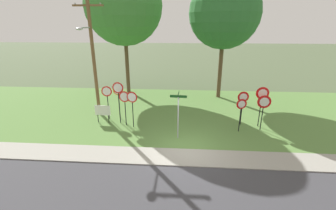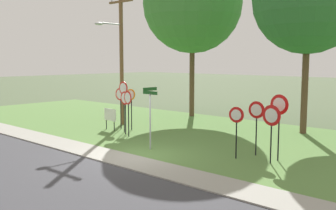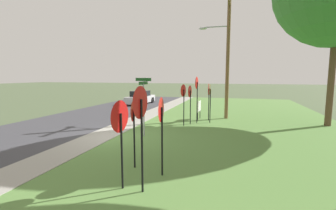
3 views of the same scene
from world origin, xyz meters
name	(u,v)px [view 2 (image 2 of 3)]	position (x,y,z in m)	size (l,w,h in m)	color
ground_plane	(137,157)	(0.00, 0.00, 0.00)	(160.00, 160.00, 0.00)	#4C5B3D
road_asphalt	(34,183)	(0.00, -4.80, 0.01)	(44.00, 6.40, 0.01)	#3D3D42
sidewalk_strip	(123,160)	(0.00, -0.80, 0.03)	(44.00, 1.60, 0.06)	#99968C
grass_median	(218,136)	(0.00, 6.00, 0.02)	(44.00, 12.00, 0.04)	#567F3D
stop_sign_near_left	(124,95)	(-4.48, 3.22, 2.15)	(0.75, 0.11, 2.89)	black
stop_sign_near_right	(131,101)	(-4.74, 4.01, 1.76)	(0.64, 0.12, 2.41)	black
stop_sign_far_left	(128,104)	(-3.43, 2.60, 1.82)	(0.71, 0.16, 2.45)	black
stop_sign_far_center	(125,103)	(-4.00, 2.88, 1.76)	(0.72, 0.12, 2.37)	black
stop_sign_far_right	(120,99)	(-5.48, 3.84, 1.81)	(0.72, 0.11, 2.43)	black
yield_sign_near_left	(271,120)	(4.81, 2.70, 1.78)	(0.83, 0.12, 2.34)	black
yield_sign_near_right	(256,115)	(3.72, 3.46, 1.79)	(0.74, 0.12, 2.34)	black
yield_sign_far_left	(236,121)	(3.39, 2.43, 1.64)	(0.65, 0.15, 2.17)	black
yield_sign_far_right	(279,111)	(4.84, 3.28, 2.09)	(0.82, 0.12, 2.71)	black
street_name_post	(150,113)	(-0.45, 1.27, 1.74)	(0.96, 0.82, 2.85)	#9EA0A8
utility_pole	(120,50)	(-6.62, 4.83, 4.72)	(2.10, 2.11, 8.67)	brown
notice_board	(110,116)	(-5.66, 3.20, 0.87)	(1.10, 0.10, 1.25)	black
oak_tree_left	(192,4)	(-5.73, 10.88, 8.07)	(7.02, 7.02, 11.55)	brown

